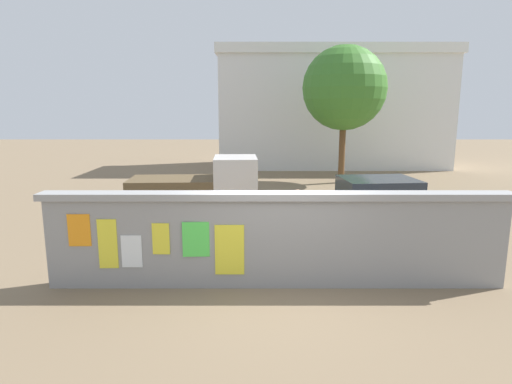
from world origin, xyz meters
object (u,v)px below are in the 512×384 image
object	(u,v)px
tree_roadside	(345,88)
auto_rickshaw_truck	(202,190)
person_walking	(298,220)
car_parked	(373,204)
motorcycle	(166,241)

from	to	relation	value
tree_roadside	auto_rickshaw_truck	bearing A→B (deg)	-129.03
person_walking	tree_roadside	size ratio (longest dim) A/B	0.28
person_walking	car_parked	bearing A→B (deg)	50.60
person_walking	tree_roadside	world-z (taller)	tree_roadside
car_parked	auto_rickshaw_truck	bearing A→B (deg)	167.66
car_parked	motorcycle	xyz separation A→B (m)	(-4.99, -2.42, -0.27)
car_parked	motorcycle	distance (m)	5.55
auto_rickshaw_truck	tree_roadside	distance (m)	8.97
motorcycle	tree_roadside	xyz separation A→B (m)	(5.64, 9.97, 3.56)
motorcycle	person_walking	distance (m)	2.81
car_parked	person_walking	xyz separation A→B (m)	(-2.24, -2.73, 0.26)
auto_rickshaw_truck	tree_roadside	xyz separation A→B (m)	(5.30, 6.53, 3.13)
car_parked	motorcycle	size ratio (longest dim) A/B	2.09
auto_rickshaw_truck	person_walking	xyz separation A→B (m)	(2.40, -3.75, 0.09)
car_parked	tree_roadside	size ratio (longest dim) A/B	0.68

